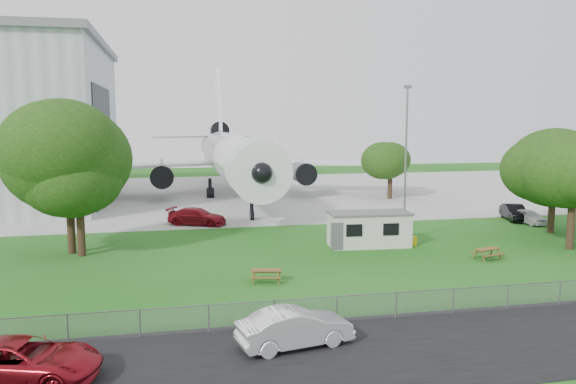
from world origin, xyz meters
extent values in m
plane|color=#327226|center=(0.00, 0.00, 0.00)|extent=(160.00, 160.00, 0.00)
cube|color=black|center=(0.00, -13.00, 0.01)|extent=(120.00, 8.00, 0.02)
cube|color=#B7B7B2|center=(0.00, 38.00, 0.01)|extent=(120.00, 46.00, 0.03)
cube|color=#2D3033|center=(-16.93, 33.00, 6.75)|extent=(0.16, 16.00, 12.96)
cylinder|color=white|center=(-2.00, 34.00, 5.10)|extent=(5.40, 34.00, 5.40)
cone|color=white|center=(-2.00, 15.00, 5.10)|extent=(5.40, 5.50, 5.40)
cone|color=white|center=(-2.00, 55.00, 5.90)|extent=(4.86, 9.00, 4.86)
cube|color=white|center=(-14.50, 37.20, 3.90)|extent=(21.36, 10.77, 0.36)
cube|color=white|center=(10.50, 37.20, 3.90)|extent=(21.36, 10.77, 0.36)
cube|color=white|center=(-2.00, 55.00, 11.60)|extent=(0.46, 9.96, 12.17)
cylinder|color=#515459|center=(-10.50, 33.50, 3.00)|extent=(2.50, 4.20, 2.50)
cylinder|color=#515459|center=(6.50, 33.50, 3.00)|extent=(2.50, 4.20, 2.50)
cylinder|color=#515459|center=(-2.00, 54.00, 7.90)|extent=(2.60, 4.50, 2.60)
cylinder|color=black|center=(-2.00, 18.50, 1.20)|extent=(0.36, 0.36, 2.40)
cylinder|color=black|center=(-4.80, 35.00, 1.20)|extent=(0.44, 0.44, 2.40)
cylinder|color=black|center=(0.80, 35.00, 1.20)|extent=(0.44, 0.44, 2.40)
cube|color=beige|center=(5.12, 5.64, 1.25)|extent=(6.14, 2.87, 2.50)
cube|color=#59595B|center=(5.12, 5.64, 2.56)|extent=(6.35, 3.08, 0.12)
cylinder|color=gold|center=(8.52, 5.04, 0.35)|extent=(0.50, 0.50, 0.70)
cube|color=gray|center=(0.00, -9.50, 0.00)|extent=(58.00, 0.04, 1.30)
cylinder|color=slate|center=(8.20, 6.20, 6.00)|extent=(0.16, 0.16, 12.00)
cylinder|color=#382619|center=(-16.59, 7.79, 2.08)|extent=(0.56, 0.56, 4.16)
sphere|color=#305816|center=(-16.59, 7.79, 7.16)|extent=(9.65, 9.65, 9.65)
cylinder|color=#382619|center=(-15.78, 6.86, 1.58)|extent=(0.56, 0.56, 3.17)
sphere|color=#305816|center=(-15.78, 6.86, 5.45)|extent=(6.75, 6.75, 6.75)
cylinder|color=#382619|center=(19.37, 1.59, 1.66)|extent=(0.56, 0.56, 3.31)
sphere|color=#305816|center=(19.37, 1.59, 5.70)|extent=(6.72, 6.72, 6.72)
cylinder|color=#382619|center=(22.05, 7.31, 1.58)|extent=(0.56, 0.56, 3.16)
sphere|color=#305816|center=(22.05, 7.31, 5.44)|extent=(8.62, 8.62, 8.62)
cylinder|color=#382619|center=(16.48, 29.47, 1.42)|extent=(0.56, 0.56, 2.85)
sphere|color=#305816|center=(16.48, 29.47, 4.91)|extent=(6.12, 6.12, 6.12)
imported|color=white|center=(-4.53, -11.84, 0.81)|extent=(5.17, 2.65, 1.62)
imported|color=maroon|center=(-15.01, -12.98, 0.80)|extent=(6.15, 3.77, 1.59)
imported|color=silver|center=(22.73, 11.31, 0.66)|extent=(1.87, 4.00, 1.32)
imported|color=black|center=(22.51, 13.21, 0.75)|extent=(2.81, 4.83, 1.50)
imported|color=maroon|center=(-7.25, 16.98, 0.78)|extent=(5.78, 4.14, 1.55)
camera|label=1|loc=(-9.50, -34.02, 9.53)|focal=35.00mm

